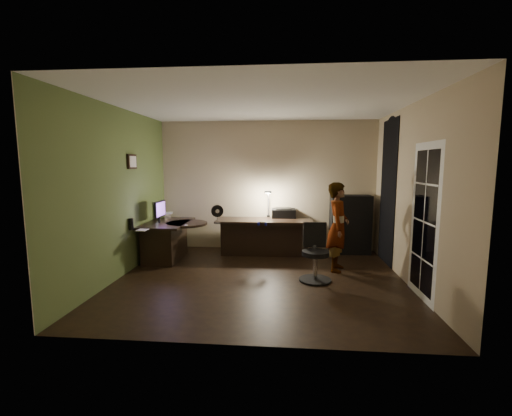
# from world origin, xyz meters

# --- Properties ---
(floor) EXTENTS (4.50, 4.00, 0.01)m
(floor) POSITION_xyz_m (0.00, 0.00, -0.01)
(floor) COLOR black
(floor) RESTS_ON ground
(ceiling) EXTENTS (4.50, 4.00, 0.01)m
(ceiling) POSITION_xyz_m (0.00, 0.00, 2.71)
(ceiling) COLOR silver
(ceiling) RESTS_ON floor
(wall_back) EXTENTS (4.50, 0.01, 2.70)m
(wall_back) POSITION_xyz_m (0.00, 2.00, 1.35)
(wall_back) COLOR tan
(wall_back) RESTS_ON floor
(wall_front) EXTENTS (4.50, 0.01, 2.70)m
(wall_front) POSITION_xyz_m (0.00, -2.00, 1.35)
(wall_front) COLOR tan
(wall_front) RESTS_ON floor
(wall_left) EXTENTS (0.01, 4.00, 2.70)m
(wall_left) POSITION_xyz_m (-2.25, 0.00, 1.35)
(wall_left) COLOR tan
(wall_left) RESTS_ON floor
(wall_right) EXTENTS (0.01, 4.00, 2.70)m
(wall_right) POSITION_xyz_m (2.25, 0.00, 1.35)
(wall_right) COLOR tan
(wall_right) RESTS_ON floor
(green_wall_overlay) EXTENTS (0.00, 4.00, 2.70)m
(green_wall_overlay) POSITION_xyz_m (-2.24, 0.00, 1.35)
(green_wall_overlay) COLOR #506431
(green_wall_overlay) RESTS_ON floor
(arched_doorway) EXTENTS (0.01, 0.90, 2.60)m
(arched_doorway) POSITION_xyz_m (2.24, 1.15, 1.30)
(arched_doorway) COLOR black
(arched_doorway) RESTS_ON floor
(french_door) EXTENTS (0.02, 0.92, 2.10)m
(french_door) POSITION_xyz_m (2.24, -0.55, 1.05)
(french_door) COLOR white
(french_door) RESTS_ON floor
(framed_picture) EXTENTS (0.04, 0.30, 0.25)m
(framed_picture) POSITION_xyz_m (-2.22, 0.45, 1.85)
(framed_picture) COLOR black
(framed_picture) RESTS_ON wall_left
(desk_left) EXTENTS (0.78, 1.25, 0.72)m
(desk_left) POSITION_xyz_m (-1.83, 0.98, 0.36)
(desk_left) COLOR black
(desk_left) RESTS_ON floor
(desk_right) EXTENTS (1.91, 0.70, 0.71)m
(desk_right) POSITION_xyz_m (-0.02, 1.49, 0.36)
(desk_right) COLOR black
(desk_right) RESTS_ON floor
(cabinet) EXTENTS (0.80, 0.42, 1.18)m
(cabinet) POSITION_xyz_m (1.71, 1.78, 0.59)
(cabinet) COLOR black
(cabinet) RESTS_ON floor
(laptop_stand) EXTENTS (0.30, 0.28, 0.10)m
(laptop_stand) POSITION_xyz_m (-2.10, 1.49, 0.76)
(laptop_stand) COLOR silver
(laptop_stand) RESTS_ON desk_left
(laptop) EXTENTS (0.42, 0.41, 0.24)m
(laptop) POSITION_xyz_m (-2.07, 1.49, 0.93)
(laptop) COLOR silver
(laptop) RESTS_ON laptop_stand
(monitor) EXTENTS (0.10, 0.47, 0.31)m
(monitor) POSITION_xyz_m (-1.95, 0.89, 0.86)
(monitor) COLOR black
(monitor) RESTS_ON desk_left
(mouse) EXTENTS (0.08, 0.10, 0.03)m
(mouse) POSITION_xyz_m (-1.38, 0.69, 0.72)
(mouse) COLOR silver
(mouse) RESTS_ON desk_left
(phone) EXTENTS (0.11, 0.14, 0.01)m
(phone) POSITION_xyz_m (-1.94, 1.14, 0.71)
(phone) COLOR black
(phone) RESTS_ON desk_left
(pen) EXTENTS (0.05, 0.13, 0.01)m
(pen) POSITION_xyz_m (-1.80, 0.81, 0.71)
(pen) COLOR black
(pen) RESTS_ON desk_left
(speaker) EXTENTS (0.09, 0.09, 0.20)m
(speaker) POSITION_xyz_m (-2.19, 0.26, 0.80)
(speaker) COLOR black
(speaker) RESTS_ON desk_left
(notepad) EXTENTS (0.17, 0.24, 0.01)m
(notepad) POSITION_xyz_m (-2.00, 0.27, 0.71)
(notepad) COLOR silver
(notepad) RESTS_ON desk_left
(desk_fan) EXTENTS (0.26, 0.19, 0.35)m
(desk_fan) POSITION_xyz_m (-0.88, 1.06, 0.87)
(desk_fan) COLOR black
(desk_fan) RESTS_ON desk_right
(headphones) EXTENTS (0.18, 0.12, 0.08)m
(headphones) POSITION_xyz_m (-0.02, 0.91, 0.74)
(headphones) COLOR navy
(headphones) RESTS_ON desk_right
(printer) EXTENTS (0.50, 0.40, 0.22)m
(printer) POSITION_xyz_m (0.35, 1.80, 0.80)
(printer) COLOR black
(printer) RESTS_ON desk_right
(desk_lamp) EXTENTS (0.23, 0.31, 0.60)m
(desk_lamp) POSITION_xyz_m (0.04, 1.83, 1.00)
(desk_lamp) COLOR black
(desk_lamp) RESTS_ON desk_right
(office_chair) EXTENTS (0.51, 0.51, 0.89)m
(office_chair) POSITION_xyz_m (0.87, -0.00, 0.45)
(office_chair) COLOR black
(office_chair) RESTS_ON floor
(person) EXTENTS (0.48, 0.61, 1.51)m
(person) POSITION_xyz_m (1.28, 0.58, 0.75)
(person) COLOR #D8A88C
(person) RESTS_ON floor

